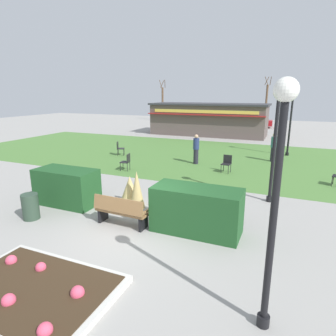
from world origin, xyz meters
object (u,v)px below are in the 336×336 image
(cafe_chair_east, at_px, (127,161))
(person_standing, at_px, (274,147))
(tree_right_bg, at_px, (163,103))
(parked_car_west_slot, at_px, (213,120))
(food_kiosk, at_px, (208,119))
(park_bench, at_px, (121,211))
(lamppost_mid, at_px, (276,132))
(parked_car_center_slot, at_px, (253,122))
(tree_left_bg, at_px, (266,102))
(lamppost_near, at_px, (277,182))
(cafe_chair_center, at_px, (227,162))
(cafe_chair_west, at_px, (119,147))
(lamppost_far, at_px, (291,115))
(trash_bin, at_px, (30,207))
(person_strolling, at_px, (196,149))

(cafe_chair_east, bearing_deg, person_standing, 37.05)
(tree_right_bg, bearing_deg, parked_car_west_slot, -23.93)
(food_kiosk, height_order, cafe_chair_east, food_kiosk)
(park_bench, relative_size, tree_right_bg, 0.30)
(lamppost_mid, distance_m, tree_right_bg, 33.41)
(lamppost_mid, distance_m, parked_car_center_slot, 25.13)
(food_kiosk, xyz_separation_m, cafe_chair_east, (-0.32, -14.65, -0.98))
(lamppost_mid, bearing_deg, tree_left_bg, 95.45)
(parked_car_center_slot, relative_size, tree_right_bg, 0.75)
(tree_left_bg, bearing_deg, person_standing, -83.85)
(lamppost_near, relative_size, tree_right_bg, 0.72)
(cafe_chair_east, distance_m, cafe_chair_center, 5.17)
(park_bench, height_order, parked_car_center_slot, parked_car_center_slot)
(park_bench, distance_m, parked_car_center_slot, 28.71)
(park_bench, relative_size, cafe_chair_west, 1.93)
(lamppost_near, distance_m, tree_left_bg, 38.58)
(cafe_chair_east, xyz_separation_m, parked_car_west_slot, (-1.33, 23.01, 0.12))
(parked_car_west_slot, distance_m, tree_right_bg, 9.67)
(park_bench, relative_size, lamppost_mid, 0.41)
(parked_car_west_slot, distance_m, tree_left_bg, 9.38)
(lamppost_far, bearing_deg, cafe_chair_center, -115.98)
(lamppost_near, xyz_separation_m, lamppost_mid, (-0.38, 6.32, 0.00))
(park_bench, xyz_separation_m, tree_right_bg, (-13.23, 32.56, 2.04))
(lamppost_near, height_order, tree_right_bg, tree_right_bg)
(lamppost_near, relative_size, food_kiosk, 0.38)
(lamppost_near, xyz_separation_m, tree_right_bg, (-17.61, 34.95, -0.10))
(person_standing, bearing_deg, food_kiosk, -176.79)
(lamppost_far, bearing_deg, food_kiosk, 135.17)
(cafe_chair_center, height_order, parked_car_west_slot, parked_car_west_slot)
(food_kiosk, height_order, parked_car_west_slot, food_kiosk)
(trash_bin, height_order, cafe_chair_center, cafe_chair_center)
(food_kiosk, xyz_separation_m, person_strolling, (2.55, -11.80, -0.65))
(cafe_chair_center, distance_m, person_standing, 4.04)
(park_bench, height_order, cafe_chair_center, park_bench)
(person_standing, distance_m, tree_left_bg, 25.35)
(lamppost_far, relative_size, tree_right_bg, 0.72)
(tree_left_bg, bearing_deg, trash_bin, -96.04)
(trash_bin, xyz_separation_m, tree_left_bg, (3.89, 36.74, 2.27))
(lamppost_far, height_order, food_kiosk, lamppost_far)
(lamppost_mid, relative_size, food_kiosk, 0.38)
(food_kiosk, distance_m, tree_right_bg, 16.02)
(lamppost_near, xyz_separation_m, cafe_chair_west, (-10.03, 11.19, -2.10))
(park_bench, xyz_separation_m, cafe_chair_west, (-5.65, 8.80, 0.05))
(cafe_chair_east, height_order, cafe_chair_center, same)
(cafe_chair_east, height_order, person_strolling, person_strolling)
(trash_bin, xyz_separation_m, cafe_chair_east, (-0.29, 6.40, 0.11))
(trash_bin, bearing_deg, person_strolling, 74.39)
(trash_bin, relative_size, person_standing, 0.49)
(person_standing, bearing_deg, person_strolling, -91.21)
(tree_right_bg, bearing_deg, lamppost_near, -63.25)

